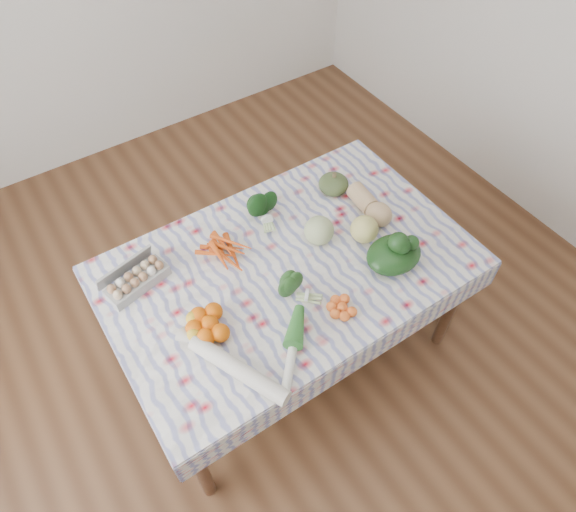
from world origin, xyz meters
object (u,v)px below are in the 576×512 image
object	(u,v)px
cabbage	(319,231)
dining_table	(288,275)
kabocha_squash	(334,184)
grapefruit	(364,229)
butternut_squash	(370,204)
egg_carton	(137,281)

from	to	relation	value
cabbage	dining_table	bearing A→B (deg)	-168.97
kabocha_squash	grapefruit	bearing A→B (deg)	-102.51
kabocha_squash	butternut_squash	world-z (taller)	butternut_squash
dining_table	cabbage	world-z (taller)	cabbage
dining_table	egg_carton	distance (m)	0.68
dining_table	butternut_squash	size ratio (longest dim) A/B	5.91
butternut_squash	grapefruit	distance (m)	0.18
dining_table	grapefruit	xyz separation A→B (m)	(0.38, -0.07, 0.15)
dining_table	egg_carton	xyz separation A→B (m)	(-0.62, 0.26, 0.12)
dining_table	egg_carton	size ratio (longest dim) A/B	5.62
cabbage	butternut_squash	xyz separation A→B (m)	(0.31, 0.01, -0.01)
kabocha_squash	cabbage	xyz separation A→B (m)	(-0.26, -0.23, 0.02)
grapefruit	dining_table	bearing A→B (deg)	169.80
dining_table	egg_carton	world-z (taller)	egg_carton
dining_table	butternut_squash	bearing A→B (deg)	5.26
egg_carton	kabocha_squash	distance (m)	1.08
grapefruit	kabocha_squash	bearing A→B (deg)	77.49
kabocha_squash	grapefruit	world-z (taller)	grapefruit
dining_table	grapefruit	distance (m)	0.42
egg_carton	kabocha_squash	world-z (taller)	kabocha_squash
kabocha_squash	cabbage	world-z (taller)	cabbage
egg_carton	cabbage	distance (m)	0.85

